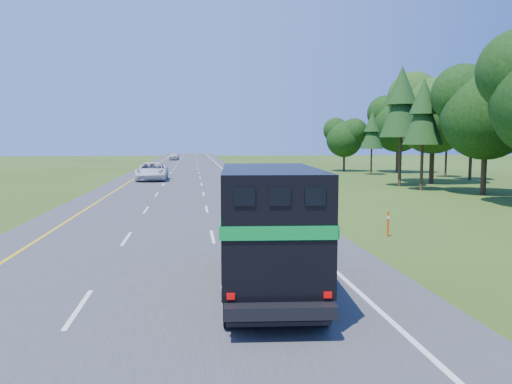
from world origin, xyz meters
TOP-DOWN VIEW (x-y plane):
  - road at (0.00, 50.00)m, footprint 15.00×260.00m
  - lane_markings at (0.00, 50.00)m, footprint 11.15×260.00m
  - horse_truck at (3.04, 11.93)m, footprint 3.00×7.92m
  - white_suv at (-3.31, 52.82)m, footprint 3.23×6.94m
  - far_car at (-3.13, 112.09)m, footprint 2.24×5.07m
  - delineator at (9.49, 19.26)m, footprint 0.09×0.05m

SIDE VIEW (x-z plane):
  - road at x=0.00m, z-range 0.00..0.04m
  - lane_markings at x=0.00m, z-range 0.04..0.05m
  - delineator at x=9.49m, z-range 0.04..1.15m
  - far_car at x=-3.13m, z-range 0.04..1.74m
  - white_suv at x=-3.31m, z-range 0.04..1.96m
  - horse_truck at x=3.04m, z-range 0.16..3.60m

